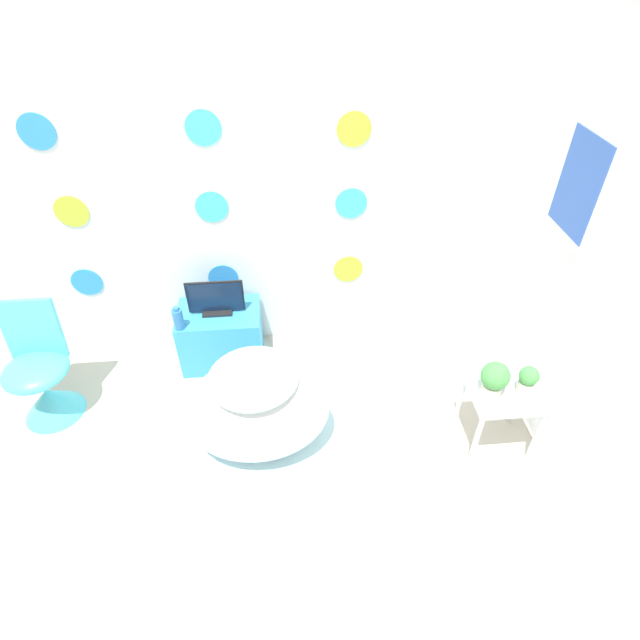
{
  "coord_description": "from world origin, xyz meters",
  "views": [
    {
      "loc": [
        0.43,
        -1.38,
        2.64
      ],
      "look_at": [
        0.63,
        0.8,
        0.84
      ],
      "focal_mm": 28.0,
      "sensor_mm": 36.0,
      "label": 1
    }
  ],
  "objects_px": {
    "vase": "(178,319)",
    "tv": "(216,299)",
    "chair": "(44,384)",
    "potted_plant_right": "(528,380)",
    "bathtub": "(257,409)",
    "potted_plant_left": "(495,378)"
  },
  "relations": [
    {
      "from": "chair",
      "to": "vase",
      "type": "xyz_separation_m",
      "value": [
        0.88,
        0.27,
        0.26
      ]
    },
    {
      "from": "bathtub",
      "to": "chair",
      "type": "bearing_deg",
      "value": 165.0
    },
    {
      "from": "vase",
      "to": "tv",
      "type": "bearing_deg",
      "value": 32.25
    },
    {
      "from": "potted_plant_left",
      "to": "vase",
      "type": "bearing_deg",
      "value": 157.49
    },
    {
      "from": "bathtub",
      "to": "potted_plant_left",
      "type": "distance_m",
      "value": 1.41
    },
    {
      "from": "tv",
      "to": "bathtub",
      "type": "bearing_deg",
      "value": -71.21
    },
    {
      "from": "potted_plant_right",
      "to": "vase",
      "type": "bearing_deg",
      "value": 158.93
    },
    {
      "from": "bathtub",
      "to": "potted_plant_right",
      "type": "relative_size",
      "value": 4.58
    },
    {
      "from": "tv",
      "to": "potted_plant_left",
      "type": "distance_m",
      "value": 1.89
    },
    {
      "from": "tv",
      "to": "vase",
      "type": "height_order",
      "value": "tv"
    },
    {
      "from": "chair",
      "to": "tv",
      "type": "height_order",
      "value": "chair"
    },
    {
      "from": "bathtub",
      "to": "potted_plant_right",
      "type": "xyz_separation_m",
      "value": [
        1.57,
        -0.16,
        0.27
      ]
    },
    {
      "from": "bathtub",
      "to": "vase",
      "type": "distance_m",
      "value": 0.85
    },
    {
      "from": "tv",
      "to": "vase",
      "type": "distance_m",
      "value": 0.29
    },
    {
      "from": "bathtub",
      "to": "potted_plant_left",
      "type": "xyz_separation_m",
      "value": [
        1.37,
        -0.14,
        0.29
      ]
    },
    {
      "from": "chair",
      "to": "potted_plant_right",
      "type": "distance_m",
      "value": 3.02
    },
    {
      "from": "chair",
      "to": "potted_plant_left",
      "type": "bearing_deg",
      "value": -10.5
    },
    {
      "from": "bathtub",
      "to": "vase",
      "type": "bearing_deg",
      "value": 128.66
    },
    {
      "from": "tv",
      "to": "potted_plant_right",
      "type": "distance_m",
      "value": 2.07
    },
    {
      "from": "chair",
      "to": "tv",
      "type": "bearing_deg",
      "value": 20.74
    },
    {
      "from": "vase",
      "to": "potted_plant_left",
      "type": "xyz_separation_m",
      "value": [
        1.89,
        -0.78,
        0.06
      ]
    },
    {
      "from": "bathtub",
      "to": "chair",
      "type": "height_order",
      "value": "chair"
    }
  ]
}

